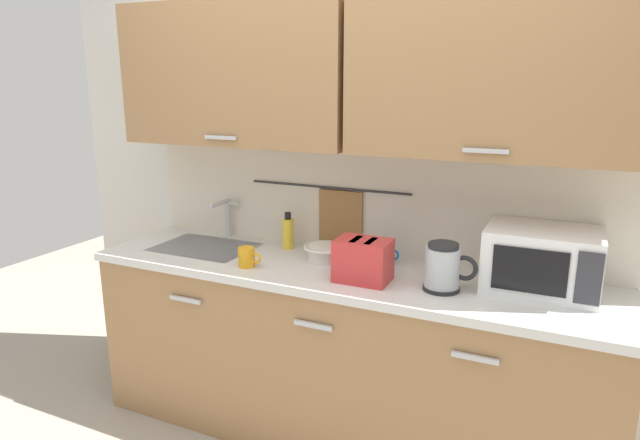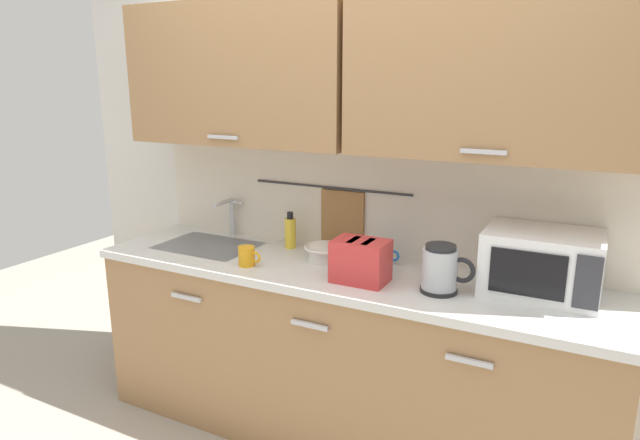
% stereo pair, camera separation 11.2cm
% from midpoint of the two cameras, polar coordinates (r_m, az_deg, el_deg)
% --- Properties ---
extents(counter_unit, '(2.53, 0.64, 0.90)m').
position_cam_midpoint_polar(counter_unit, '(2.81, 0.76, -13.64)').
color(counter_unit, '#997047').
rests_on(counter_unit, ground).
extents(back_wall_assembly, '(3.70, 0.41, 2.50)m').
position_cam_midpoint_polar(back_wall_assembly, '(2.70, 3.07, 8.99)').
color(back_wall_assembly, silver).
rests_on(back_wall_assembly, ground).
extents(sink_faucet, '(0.09, 0.17, 0.22)m').
position_cam_midpoint_polar(sink_faucet, '(3.16, -10.74, 0.72)').
color(sink_faucet, '#B2B5BA').
rests_on(sink_faucet, counter_unit).
extents(microwave, '(0.46, 0.35, 0.27)m').
position_cam_midpoint_polar(microwave, '(2.49, 20.83, -3.88)').
color(microwave, white).
rests_on(microwave, counter_unit).
extents(electric_kettle, '(0.23, 0.16, 0.21)m').
position_cam_midpoint_polar(electric_kettle, '(2.38, 11.37, -4.87)').
color(electric_kettle, black).
rests_on(electric_kettle, counter_unit).
extents(dish_soap_bottle, '(0.06, 0.06, 0.20)m').
position_cam_midpoint_polar(dish_soap_bottle, '(2.93, -4.43, -1.30)').
color(dish_soap_bottle, yellow).
rests_on(dish_soap_bottle, counter_unit).
extents(mug_near_sink, '(0.12, 0.08, 0.09)m').
position_cam_midpoint_polar(mug_near_sink, '(2.67, -8.78, -3.84)').
color(mug_near_sink, orange).
rests_on(mug_near_sink, counter_unit).
extents(mixing_bowl, '(0.21, 0.21, 0.08)m').
position_cam_midpoint_polar(mixing_bowl, '(2.73, -0.65, -3.33)').
color(mixing_bowl, silver).
rests_on(mixing_bowl, counter_unit).
extents(toaster, '(0.26, 0.17, 0.19)m').
position_cam_midpoint_polar(toaster, '(2.45, 3.17, -4.19)').
color(toaster, red).
rests_on(toaster, counter_unit).
extents(mug_by_kettle, '(0.12, 0.08, 0.09)m').
position_cam_midpoint_polar(mug_by_kettle, '(2.70, 5.49, -3.52)').
color(mug_by_kettle, blue).
rests_on(mug_by_kettle, counter_unit).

